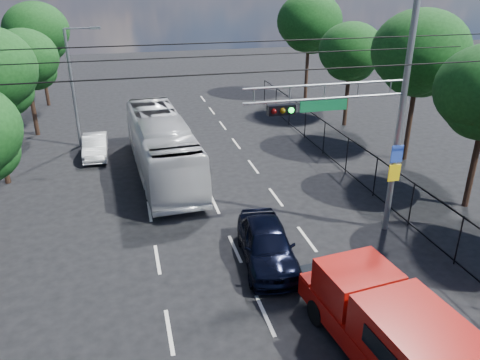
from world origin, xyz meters
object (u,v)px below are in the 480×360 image
object	(u,v)px
navy_hatchback	(267,244)
white_van	(95,146)
signal_mast	(373,109)
white_bus	(162,146)
red_pickup	(385,324)

from	to	relation	value
navy_hatchback	white_van	distance (m)	14.53
navy_hatchback	white_van	xyz separation A→B (m)	(-6.43, 13.03, -0.15)
signal_mast	white_bus	size ratio (longest dim) A/B	0.86
signal_mast	red_pickup	size ratio (longest dim) A/B	1.54
signal_mast	red_pickup	xyz separation A→B (m)	(-2.68, -6.48, -4.06)
white_bus	white_van	xyz separation A→B (m)	(-3.57, 3.57, -0.92)
signal_mast	navy_hatchback	world-z (taller)	signal_mast
red_pickup	navy_hatchback	size ratio (longest dim) A/B	1.35
navy_hatchback	white_bus	world-z (taller)	white_bus
white_bus	white_van	size ratio (longest dim) A/B	2.92
navy_hatchback	red_pickup	bearing A→B (deg)	-66.23
red_pickup	white_van	size ratio (longest dim) A/B	1.62
red_pickup	navy_hatchback	distance (m)	5.59
signal_mast	navy_hatchback	size ratio (longest dim) A/B	2.09
white_bus	white_van	world-z (taller)	white_bus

